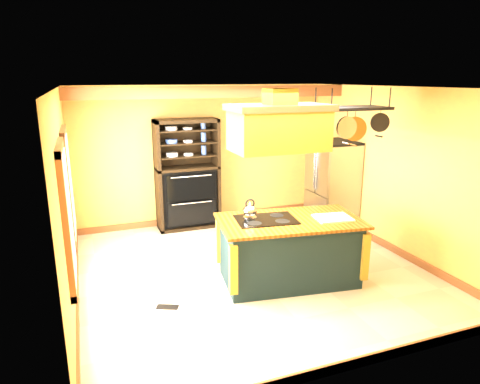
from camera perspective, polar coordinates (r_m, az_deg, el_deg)
floor at (r=6.62m, az=1.50°, el=-10.30°), size 5.00×5.00×0.00m
ceiling at (r=5.99m, az=1.69°, el=13.76°), size 5.00×5.00×0.00m
wall_back at (r=8.49m, az=-4.78°, el=4.93°), size 5.00×0.02×2.70m
wall_front at (r=4.07m, az=15.01°, el=-6.90°), size 5.00×0.02×2.70m
wall_left at (r=5.74m, az=-22.20°, el=-1.07°), size 0.02×5.00×2.70m
wall_right at (r=7.45m, az=19.72°, el=2.67°), size 0.02×5.00×2.70m
ceiling_beam at (r=7.59m, az=-3.29°, el=13.18°), size 5.00×0.15×0.20m
window_near at (r=4.96m, az=-22.02°, el=-2.90°), size 0.06×1.06×1.56m
window_far at (r=6.31m, az=-21.84°, el=0.82°), size 0.06×1.06×1.56m
kitchen_island at (r=6.16m, az=6.52°, el=-7.64°), size 2.11×1.36×1.11m
range_hood at (r=5.63m, az=5.23°, el=8.81°), size 1.31×0.74×0.80m
pot_rack at (r=6.18m, az=14.66°, el=9.92°), size 1.08×0.51×0.75m
refrigerator at (r=8.28m, az=12.15°, el=0.53°), size 0.72×0.85×1.66m
hutch at (r=8.28m, az=-7.04°, el=0.89°), size 1.18×0.54×2.09m
floor_register at (r=5.71m, az=-9.65°, el=-14.87°), size 0.30×0.23×0.01m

